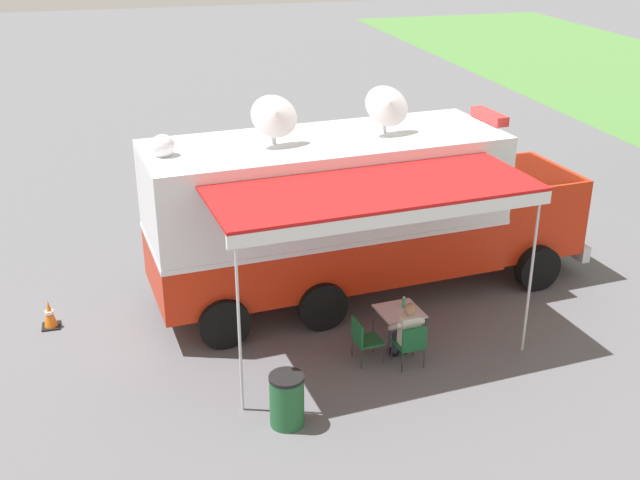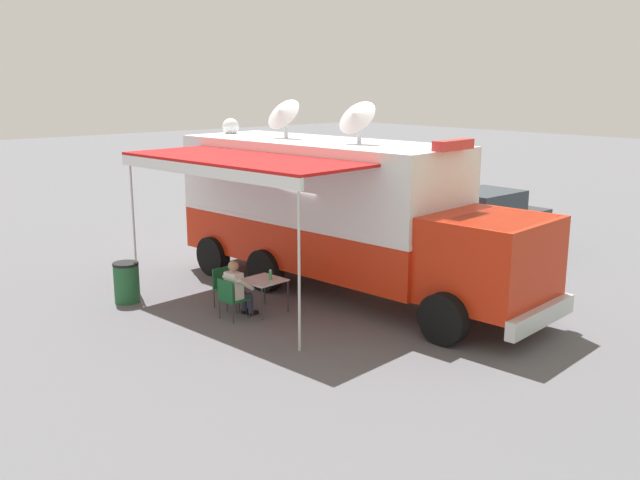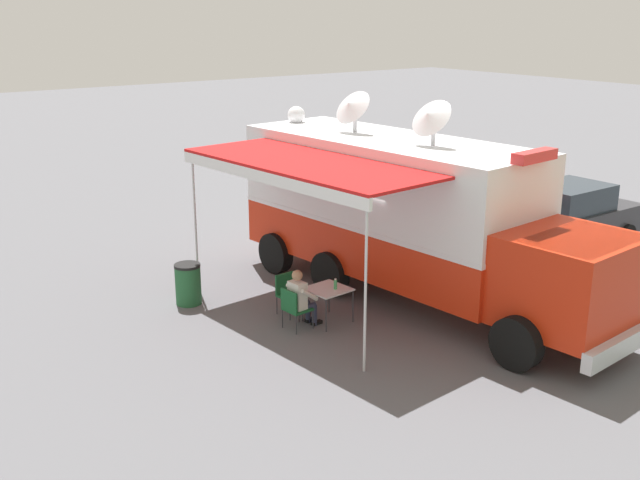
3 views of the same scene
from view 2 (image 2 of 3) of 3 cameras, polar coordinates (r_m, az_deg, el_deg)
The scene contains 11 objects.
ground_plane at distance 17.02m, azimuth -0.15°, elevation -3.64°, with size 100.00×100.00×0.00m, color #5B5B60.
lot_stripe at distance 19.97m, azimuth 4.97°, elevation -1.19°, with size 0.12×4.80×0.01m, color silver.
command_truck at distance 16.05m, azimuth 1.70°, elevation 2.49°, with size 5.51×9.67×4.53m.
folding_table at distance 14.85m, azimuth -4.68°, elevation -3.47°, with size 0.87×0.87×0.73m.
water_bottle at distance 14.78m, azimuth -4.09°, elevation -2.89°, with size 0.07×0.07×0.22m.
folding_chair_at_table at distance 14.51m, azimuth -7.37°, elevation -4.58°, with size 0.52×0.52×0.87m.
folding_chair_beside_table at distance 15.34m, azimuth -7.79°, elevation -3.63°, with size 0.52×0.52×0.87m.
seated_responder at distance 14.58m, azimuth -6.81°, elevation -3.91°, with size 0.69×0.59×1.25m.
trash_bin at distance 16.15m, azimuth -15.59°, elevation -3.36°, with size 0.57×0.57×0.91m.
traffic_cone at distance 21.47m, azimuth -9.81°, elevation 0.43°, with size 0.36×0.36×0.58m.
car_behind_truck at distance 20.85m, azimuth 13.42°, elevation 1.57°, with size 4.20×2.03×1.76m.
Camera 2 is at (10.76, 12.27, 4.84)m, focal length 38.97 mm.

